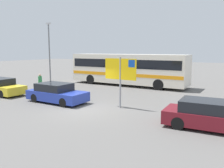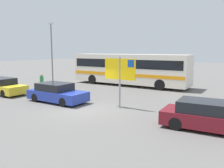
# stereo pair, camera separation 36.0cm
# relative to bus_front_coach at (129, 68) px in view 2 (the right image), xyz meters

# --- Properties ---
(ground) EXTENTS (120.00, 120.00, 0.00)m
(ground) POSITION_rel_bus_front_coach_xyz_m (2.20, -10.30, -1.78)
(ground) COLOR #605E5B
(bus_front_coach) EXTENTS (12.14, 2.70, 3.17)m
(bus_front_coach) POSITION_rel_bus_front_coach_xyz_m (0.00, 0.00, 0.00)
(bus_front_coach) COLOR silver
(bus_front_coach) RESTS_ON ground
(ferry_sign) EXTENTS (2.20, 0.15, 3.20)m
(ferry_sign) POSITION_rel_bus_front_coach_xyz_m (3.97, -8.73, 0.54)
(ferry_sign) COLOR gray
(ferry_sign) RESTS_ON ground
(car_yellow) EXTENTS (4.48, 1.90, 1.32)m
(car_yellow) POSITION_rel_bus_front_coach_xyz_m (-6.67, -9.80, -1.15)
(car_yellow) COLOR yellow
(car_yellow) RESTS_ON ground
(car_blue) EXTENTS (4.35, 1.90, 1.32)m
(car_blue) POSITION_rel_bus_front_coach_xyz_m (-0.68, -9.57, -1.15)
(car_blue) COLOR #23389E
(car_blue) RESTS_ON ground
(car_maroon) EXTENTS (4.17, 2.04, 1.32)m
(car_maroon) POSITION_rel_bus_front_coach_xyz_m (9.31, -10.08, -1.15)
(car_maroon) COLOR maroon
(car_maroon) RESTS_ON ground
(pedestrian_crossing_lot) EXTENTS (0.32, 0.32, 1.58)m
(pedestrian_crossing_lot) POSITION_rel_bus_front_coach_xyz_m (-4.69, -7.36, -0.86)
(pedestrian_crossing_lot) COLOR #706656
(pedestrian_crossing_lot) RESTS_ON ground
(lamp_post_left_side) EXTENTS (0.56, 0.20, 6.49)m
(lamp_post_left_side) POSITION_rel_bus_front_coach_xyz_m (-8.17, -2.73, 1.78)
(lamp_post_left_side) COLOR slate
(lamp_post_left_side) RESTS_ON ground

